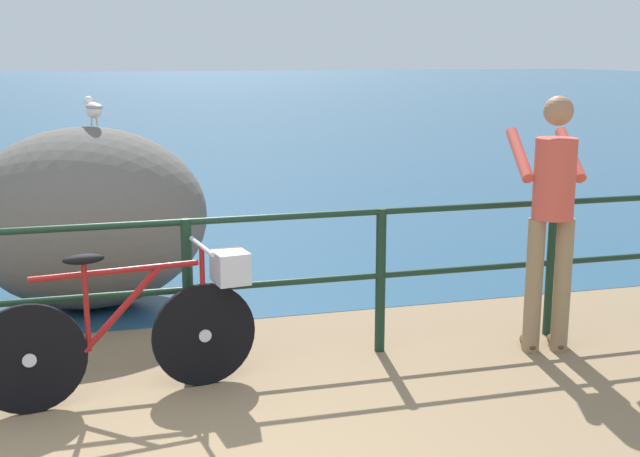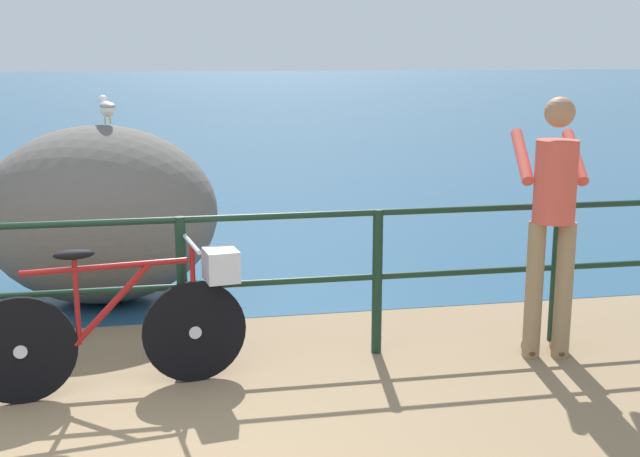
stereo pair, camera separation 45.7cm
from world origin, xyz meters
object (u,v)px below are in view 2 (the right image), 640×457
object	(u,v)px
bicycle	(134,317)
person_at_railing	(553,215)
seagull	(107,107)
breakwater_boulder_main	(101,214)

from	to	relation	value
bicycle	person_at_railing	distance (m)	2.81
person_at_railing	seagull	xyz separation A→B (m)	(-2.99, 1.97, 0.63)
bicycle	person_at_railing	bearing A→B (deg)	-7.38
person_at_railing	seagull	distance (m)	3.63
breakwater_boulder_main	person_at_railing	bearing A→B (deg)	-31.96
bicycle	breakwater_boulder_main	bearing A→B (deg)	90.73
person_at_railing	breakwater_boulder_main	world-z (taller)	person_at_railing
person_at_railing	seagull	world-z (taller)	person_at_railing
person_at_railing	breakwater_boulder_main	bearing A→B (deg)	71.37
seagull	breakwater_boulder_main	bearing A→B (deg)	102.41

